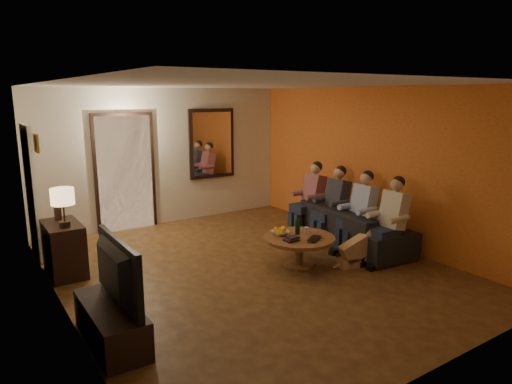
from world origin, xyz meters
TOP-DOWN VIEW (x-y plane):
  - floor at (0.00, 0.00)m, footprint 5.00×6.00m
  - ceiling at (0.00, 0.00)m, footprint 5.00×6.00m
  - back_wall at (0.00, 3.00)m, footprint 5.00×0.02m
  - front_wall at (0.00, -3.00)m, footprint 5.00×0.02m
  - left_wall at (-2.50, 0.00)m, footprint 0.02×6.00m
  - right_wall at (2.50, 0.00)m, footprint 0.02×6.00m
  - orange_accent at (2.49, 0.00)m, footprint 0.01×6.00m
  - kitchen_doorway at (-0.80, 2.98)m, footprint 1.00×0.06m
  - door_trim at (-0.80, 2.97)m, footprint 1.12×0.04m
  - fridge_glimpse at (-0.55, 2.98)m, footprint 0.45×0.03m
  - mirror_frame at (1.00, 2.96)m, footprint 1.00×0.05m
  - mirror_glass at (1.00, 2.93)m, footprint 0.86×0.02m
  - white_door at (-2.46, 2.30)m, footprint 0.06×0.85m
  - framed_art at (-2.47, 1.30)m, footprint 0.03×0.28m
  - art_canvas at (-2.46, 1.30)m, footprint 0.01×0.22m
  - dresser at (-2.25, 1.29)m, footprint 0.45×0.83m
  - table_lamp at (-2.25, 1.07)m, footprint 0.30×0.30m
  - flower_vase at (-2.25, 1.51)m, footprint 0.14×0.14m
  - tv_stand at (-2.25, -0.88)m, footprint 0.45×1.20m
  - tv at (-2.25, -0.88)m, footprint 1.18×0.15m
  - sofa at (1.98, -0.01)m, footprint 2.32×1.10m
  - person_a at (1.88, -0.91)m, footprint 0.60×0.40m
  - person_b at (1.88, -0.31)m, footprint 0.60×0.40m
  - person_c at (1.88, 0.29)m, footprint 0.60×0.40m
  - person_d at (1.88, 0.89)m, footprint 0.60×0.40m
  - dog at (1.34, -0.76)m, footprint 0.60×0.37m
  - coffee_table at (0.66, -0.29)m, footprint 1.25×1.25m
  - bowl at (0.48, -0.07)m, footprint 0.26×0.26m
  - oranges at (0.48, -0.07)m, footprint 0.20×0.20m
  - wine_bottle at (0.71, -0.19)m, footprint 0.07×0.07m
  - wine_glass at (0.84, -0.24)m, footprint 0.06×0.06m
  - book_stack at (0.44, -0.39)m, footprint 0.20×0.15m
  - laptop at (0.76, -0.57)m, footprint 0.39×0.35m

SIDE VIEW (x-z plane):
  - floor at x=0.00m, z-range -0.01..0.01m
  - tv_stand at x=-2.25m, z-range 0.00..0.40m
  - coffee_table at x=0.66m, z-range 0.00..0.45m
  - dog at x=1.34m, z-range 0.00..0.56m
  - sofa at x=1.98m, z-range 0.00..0.66m
  - dresser at x=-2.25m, z-range 0.00..0.74m
  - laptop at x=0.76m, z-range 0.45..0.48m
  - bowl at x=0.48m, z-range 0.45..0.51m
  - book_stack at x=0.44m, z-range 0.45..0.52m
  - wine_glass at x=0.84m, z-range 0.45..0.55m
  - oranges at x=0.48m, z-range 0.51..0.59m
  - person_a at x=1.88m, z-range 0.00..1.20m
  - person_b at x=1.88m, z-range 0.00..1.20m
  - person_c at x=1.88m, z-range 0.00..1.20m
  - person_d at x=1.88m, z-range 0.00..1.20m
  - wine_bottle at x=0.71m, z-range 0.45..0.76m
  - tv at x=-2.25m, z-range 0.40..1.08m
  - fridge_glimpse at x=-0.55m, z-range 0.05..1.75m
  - flower_vase at x=-2.25m, z-range 0.74..1.18m
  - table_lamp at x=-2.25m, z-range 0.74..1.28m
  - white_door at x=-2.46m, z-range 0.00..2.04m
  - kitchen_doorway at x=-0.80m, z-range 0.00..2.10m
  - door_trim at x=-0.80m, z-range -0.06..2.16m
  - back_wall at x=0.00m, z-range 0.00..2.60m
  - front_wall at x=0.00m, z-range 0.00..2.60m
  - left_wall at x=-2.50m, z-range 0.00..2.60m
  - right_wall at x=2.50m, z-range 0.00..2.60m
  - orange_accent at x=2.49m, z-range 0.00..2.60m
  - mirror_frame at x=1.00m, z-range 0.80..2.20m
  - mirror_glass at x=1.00m, z-range 0.87..2.13m
  - framed_art at x=-2.47m, z-range 1.73..1.97m
  - art_canvas at x=-2.46m, z-range 1.76..1.94m
  - ceiling at x=0.00m, z-range 2.60..2.60m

